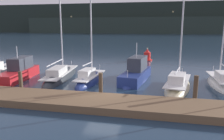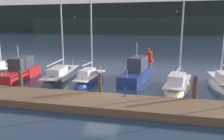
# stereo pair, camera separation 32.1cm
# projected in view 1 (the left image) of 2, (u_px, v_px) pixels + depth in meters

# --- Properties ---
(ground_plane) EXTENTS (400.00, 400.00, 0.00)m
(ground_plane) POSITION_uv_depth(u_px,v_px,m) (103.00, 95.00, 15.61)
(ground_plane) COLOR #1E3347
(dock) EXTENTS (30.84, 2.80, 0.45)m
(dock) POSITION_uv_depth(u_px,v_px,m) (94.00, 102.00, 13.52)
(dock) COLOR brown
(dock) RESTS_ON ground
(mooring_pile_1) EXTENTS (0.28, 0.28, 1.58)m
(mooring_pile_1) POSITION_uv_depth(u_px,v_px,m) (21.00, 82.00, 16.24)
(mooring_pile_1) COLOR #4C3D2D
(mooring_pile_1) RESTS_ON ground
(mooring_pile_2) EXTENTS (0.28, 0.28, 1.75)m
(mooring_pile_2) POSITION_uv_depth(u_px,v_px,m) (101.00, 85.00, 14.97)
(mooring_pile_2) COLOR #4C3D2D
(mooring_pile_2) RESTS_ON ground
(mooring_pile_3) EXTENTS (0.28, 0.28, 1.85)m
(mooring_pile_3) POSITION_uv_depth(u_px,v_px,m) (195.00, 90.00, 13.72)
(mooring_pile_3) COLOR #4C3D2D
(mooring_pile_3) RESTS_ON ground
(motorboat_berth_2) EXTENTS (2.45, 6.33, 3.61)m
(motorboat_berth_2) POSITION_uv_depth(u_px,v_px,m) (19.00, 75.00, 20.22)
(motorboat_berth_2) COLOR red
(motorboat_berth_2) RESTS_ON ground
(sailboat_berth_3) EXTENTS (2.86, 8.48, 10.65)m
(sailboat_berth_3) POSITION_uv_depth(u_px,v_px,m) (61.00, 77.00, 20.82)
(sailboat_berth_3) COLOR #2D3338
(sailboat_berth_3) RESTS_ON ground
(sailboat_berth_4) EXTENTS (1.84, 5.76, 8.56)m
(sailboat_berth_4) POSITION_uv_depth(u_px,v_px,m) (90.00, 81.00, 19.12)
(sailboat_berth_4) COLOR navy
(sailboat_berth_4) RESTS_ON ground
(motorboat_berth_5) EXTENTS (2.75, 6.45, 3.90)m
(motorboat_berth_5) POSITION_uv_depth(u_px,v_px,m) (136.00, 76.00, 19.78)
(motorboat_berth_5) COLOR navy
(motorboat_berth_5) RESTS_ON ground
(sailboat_berth_6) EXTENTS (3.00, 6.55, 8.91)m
(sailboat_berth_6) POSITION_uv_depth(u_px,v_px,m) (178.00, 87.00, 17.25)
(sailboat_berth_6) COLOR beige
(sailboat_berth_6) RESTS_ON ground
(sailboat_berth_7) EXTENTS (1.70, 5.70, 8.91)m
(sailboat_berth_7) POSITION_uv_depth(u_px,v_px,m) (221.00, 84.00, 18.02)
(sailboat_berth_7) COLOR white
(sailboat_berth_7) RESTS_ON ground
(channel_buoy) EXTENTS (1.44, 1.44, 1.82)m
(channel_buoy) POSITION_uv_depth(u_px,v_px,m) (147.00, 56.00, 31.08)
(channel_buoy) COLOR red
(channel_buoy) RESTS_ON ground
(hillside_backdrop) EXTENTS (240.00, 23.00, 19.46)m
(hillside_backdrop) POSITION_uv_depth(u_px,v_px,m) (151.00, 19.00, 143.47)
(hillside_backdrop) COLOR #1E2823
(hillside_backdrop) RESTS_ON ground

